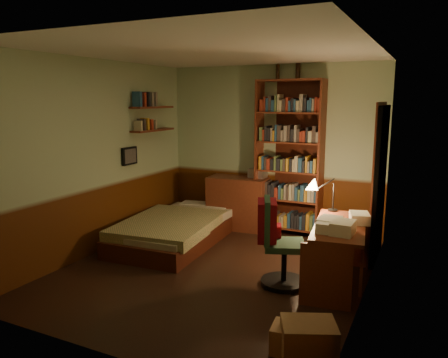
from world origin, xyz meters
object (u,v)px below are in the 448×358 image
at_px(bookshelf, 289,158).
at_px(office_chair, 285,242).
at_px(mini_stereo, 258,173).
at_px(bed, 177,220).
at_px(desk_lamp, 334,188).
at_px(cardboard_box_b, 291,339).
at_px(desk, 339,255).
at_px(dresser, 238,203).
at_px(cardboard_box_a, 308,341).

height_order(bookshelf, office_chair, bookshelf).
bearing_deg(mini_stereo, office_chair, -59.01).
height_order(bed, desk_lamp, desk_lamp).
xyz_separation_m(mini_stereo, cardboard_box_b, (1.57, -3.19, -0.80)).
relative_size(desk, cardboard_box_b, 4.10).
bearing_deg(dresser, bookshelf, 1.78).
xyz_separation_m(desk, desk_lamp, (-0.20, 0.57, 0.64)).
bearing_deg(cardboard_box_b, dresser, 121.18).
relative_size(bed, dresser, 2.28).
distance_m(mini_stereo, cardboard_box_a, 3.75).
bearing_deg(cardboard_box_a, mini_stereo, 118.02).
bearing_deg(desk, bed, 160.80).
bearing_deg(desk, bookshelf, 117.16).
xyz_separation_m(bed, office_chair, (1.91, -0.80, 0.19)).
bearing_deg(mini_stereo, bookshelf, -2.73).
bearing_deg(desk_lamp, cardboard_box_a, -64.03).
bearing_deg(bookshelf, office_chair, -70.82).
distance_m(bookshelf, office_chair, 2.09).
distance_m(desk, office_chair, 0.64).
bearing_deg(office_chair, bed, 135.79).
xyz_separation_m(bed, cardboard_box_a, (2.54, -2.10, -0.16)).
relative_size(bookshelf, cardboard_box_a, 5.52).
xyz_separation_m(office_chair, cardboard_box_b, (0.48, -1.25, -0.40)).
relative_size(dresser, office_chair, 0.93).
xyz_separation_m(desk_lamp, cardboard_box_a, (0.29, -2.16, -0.83)).
height_order(mini_stereo, desk_lamp, desk_lamp).
height_order(bed, mini_stereo, mini_stereo).
distance_m(bookshelf, cardboard_box_b, 3.49).
bearing_deg(desk_lamp, mini_stereo, 161.24).
xyz_separation_m(dresser, desk_lamp, (1.72, -0.95, 0.57)).
height_order(bed, bookshelf, bookshelf).
height_order(bed, cardboard_box_a, bed).
distance_m(bed, cardboard_box_a, 3.31).
relative_size(bed, desk_lamp, 3.69).
xyz_separation_m(mini_stereo, desk_lamp, (1.43, -1.08, 0.08)).
height_order(desk, desk_lamp, desk_lamp).
height_order(desk, office_chair, office_chair).
distance_m(bed, cardboard_box_b, 3.15).
bearing_deg(cardboard_box_b, office_chair, 110.81).
bearing_deg(mini_stereo, bed, -124.13).
xyz_separation_m(bookshelf, office_chair, (0.57, -1.90, -0.68)).
bearing_deg(bed, cardboard_box_b, -43.95).
bearing_deg(bed, desk, -15.06).
relative_size(bookshelf, cardboard_box_b, 7.42).
bearing_deg(desk_lamp, office_chair, -93.39).
bearing_deg(bed, office_chair, -25.99).
distance_m(dresser, cardboard_box_b, 3.59).
height_order(desk, cardboard_box_a, desk).
relative_size(office_chair, cardboard_box_a, 2.37).
distance_m(dresser, bookshelf, 1.12).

